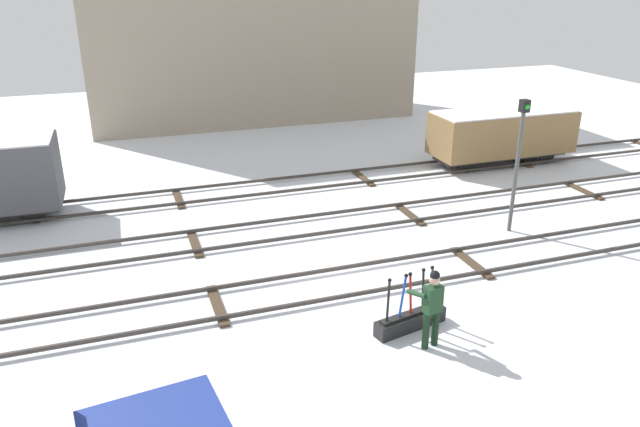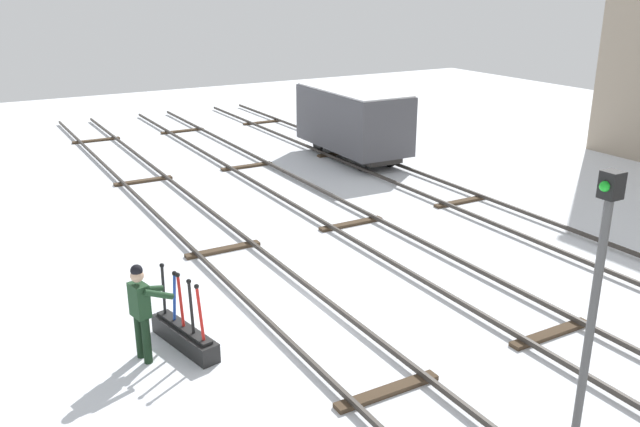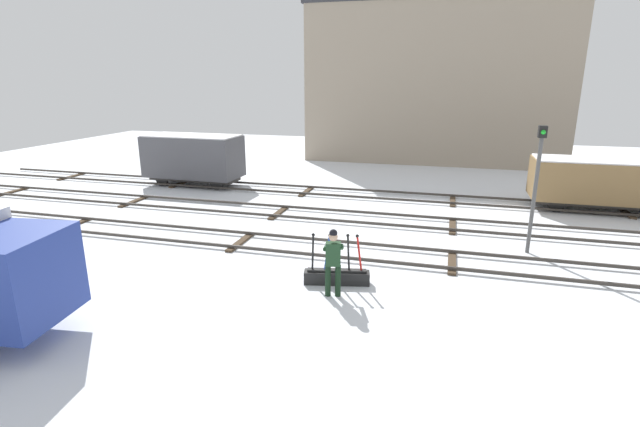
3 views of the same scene
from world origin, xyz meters
name	(u,v)px [view 2 (image 2 of 3)]	position (x,y,z in m)	size (l,w,h in m)	color
ground_plane	(288,307)	(0.00, 0.00, 0.00)	(60.00, 60.00, 0.00)	silver
track_main_line	(288,303)	(0.00, 0.00, 0.11)	(44.00, 1.94, 0.18)	#38332D
track_siding_near	(433,266)	(0.00, 3.78, 0.11)	(44.00, 1.94, 0.18)	#38332D
track_siding_far	(552,235)	(0.00, 7.74, 0.11)	(44.00, 1.94, 0.18)	#38332D
switch_lever_frame	(184,334)	(0.44, -2.36, 0.25)	(1.84, 0.73, 1.45)	black
rail_worker	(142,306)	(0.52, -3.10, 1.04)	(0.64, 0.74, 1.83)	black
signal_post	(596,287)	(5.88, 1.63, 2.49)	(0.24, 0.32, 4.09)	#4C4C4C
freight_car_back_track	(353,120)	(-9.67, 7.74, 1.50)	(4.96, 2.31, 2.65)	#2D2B28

